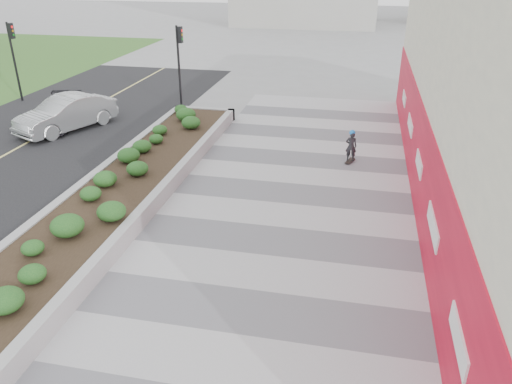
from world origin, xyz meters
TOP-DOWN VIEW (x-y plane):
  - ground at (0.00, 0.00)m, footprint 160.00×160.00m
  - walkway at (0.00, 3.00)m, footprint 8.00×36.00m
  - planter at (-5.50, 7.00)m, footprint 3.00×18.00m
  - traffic_signal_near at (-7.23, 17.50)m, footprint 0.33×0.28m
  - traffic_signal_far at (-16.43, 17.00)m, footprint 0.33×0.28m
  - manhole_cover at (0.50, 3.00)m, footprint 0.44×0.44m
  - skateboarder at (1.80, 11.49)m, footprint 0.44×0.75m
  - car_silver at (-11.19, 12.86)m, footprint 3.39×4.98m
  - car_dark at (-12.02, 13.33)m, footprint 2.77×4.55m

SIDE VIEW (x-z plane):
  - ground at x=0.00m, z-range 0.00..0.00m
  - manhole_cover at x=0.50m, z-range 0.00..0.01m
  - walkway at x=0.00m, z-range 0.00..0.01m
  - planter at x=-5.50m, z-range -0.03..0.87m
  - car_dark at x=-12.02m, z-range 0.00..1.23m
  - skateboarder at x=1.80m, z-range 0.01..1.34m
  - car_silver at x=-11.19m, z-range 0.00..1.55m
  - traffic_signal_near at x=-7.23m, z-range 0.66..4.86m
  - traffic_signal_far at x=-16.43m, z-range 0.66..4.86m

